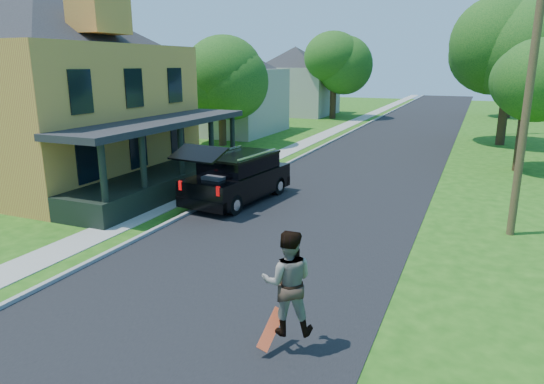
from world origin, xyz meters
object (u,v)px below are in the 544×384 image
at_px(skateboarder, 288,282).
at_px(utility_pole_near, 530,85).
at_px(black_suv, 238,178).
at_px(tree_right_near, 529,76).

height_order(skateboarder, utility_pole_near, utility_pole_near).
height_order(black_suv, utility_pole_near, utility_pole_near).
bearing_deg(skateboarder, utility_pole_near, -136.09).
relative_size(black_suv, utility_pole_near, 0.61).
bearing_deg(tree_right_near, skateboarder, -104.11).
bearing_deg(utility_pole_near, skateboarder, -133.80).
xyz_separation_m(black_suv, utility_pole_near, (9.98, -0.04, 3.80)).
bearing_deg(skateboarder, tree_right_near, -124.76).
bearing_deg(black_suv, skateboarder, -51.34).
bearing_deg(tree_right_near, utility_pole_near, -93.85).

